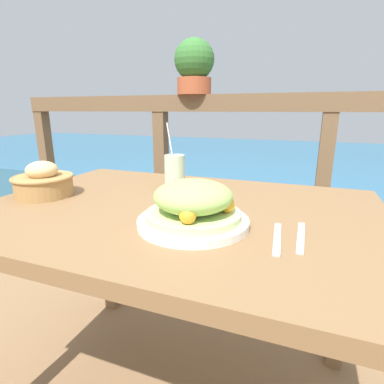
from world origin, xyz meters
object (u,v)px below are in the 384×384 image
object	(u,v)px
salad_plate	(193,206)
potted_plant	(194,66)
drink_glass	(175,172)
bread_basket	(43,182)

from	to	relation	value
salad_plate	potted_plant	world-z (taller)	potted_plant
drink_glass	potted_plant	bearing A→B (deg)	103.96
salad_plate	bread_basket	world-z (taller)	bread_basket
bread_basket	drink_glass	bearing A→B (deg)	30.66
drink_glass	potted_plant	world-z (taller)	potted_plant
bread_basket	potted_plant	world-z (taller)	potted_plant
potted_plant	drink_glass	bearing A→B (deg)	-76.04
salad_plate	bread_basket	size ratio (longest dim) A/B	1.44
salad_plate	drink_glass	world-z (taller)	drink_glass
salad_plate	drink_glass	xyz separation A→B (m)	(-0.19, 0.31, 0.01)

